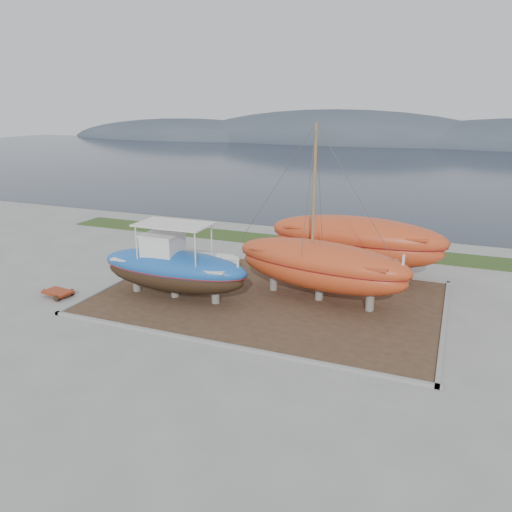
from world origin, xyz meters
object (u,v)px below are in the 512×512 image
at_px(white_dinghy, 207,263).
at_px(red_trailer, 58,294).
at_px(orange_sailboat, 322,216).
at_px(orange_bare_hull, 355,247).
at_px(blue_caique, 174,261).

height_order(white_dinghy, red_trailer, white_dinghy).
bearing_deg(white_dinghy, orange_sailboat, -30.62).
height_order(white_dinghy, orange_bare_hull, orange_bare_hull).
distance_m(white_dinghy, red_trailer, 8.88).
relative_size(blue_caique, red_trailer, 3.63).
bearing_deg(red_trailer, orange_sailboat, 26.93).
bearing_deg(white_dinghy, blue_caique, -104.53).
relative_size(orange_sailboat, red_trailer, 4.16).
xyz_separation_m(blue_caique, white_dinghy, (-0.24, 4.33, -1.44)).
bearing_deg(red_trailer, white_dinghy, 55.82).
relative_size(orange_sailboat, orange_bare_hull, 0.91).
xyz_separation_m(orange_bare_hull, red_trailer, (-14.44, -9.78, -1.67)).
height_order(orange_sailboat, orange_bare_hull, orange_sailboat).
bearing_deg(orange_bare_hull, red_trailer, -143.48).
relative_size(blue_caique, orange_bare_hull, 0.79).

